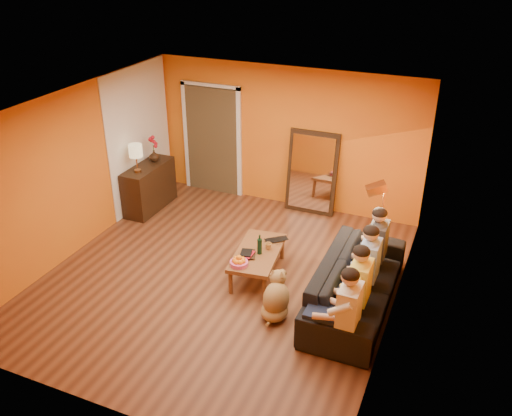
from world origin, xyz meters
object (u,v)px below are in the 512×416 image
at_px(mirror_frame, 312,172).
at_px(wine_bottle, 260,244).
at_px(person_mid_left, 359,288).
at_px(sideboard, 149,187).
at_px(floor_lamp, 380,230).
at_px(tumbler, 268,246).
at_px(person_mid_right, 369,266).
at_px(vase, 154,156).
at_px(person_far_right, 377,247).
at_px(laptop, 278,242).
at_px(coffee_table, 258,263).
at_px(table_lamp, 136,158).
at_px(dog, 276,296).
at_px(person_far_left, 349,313).
at_px(sofa, 356,283).

relative_size(mirror_frame, wine_bottle, 4.90).
bearing_deg(person_mid_left, sideboard, 156.61).
relative_size(floor_lamp, wine_bottle, 4.65).
bearing_deg(mirror_frame, sideboard, -158.84).
bearing_deg(tumbler, wine_bottle, -112.38).
relative_size(sideboard, person_mid_right, 0.97).
bearing_deg(vase, person_far_right, -13.39).
height_order(floor_lamp, vase, floor_lamp).
bearing_deg(laptop, coffee_table, -157.14).
bearing_deg(person_mid_right, table_lamp, 166.61).
relative_size(person_far_right, laptop, 3.42).
height_order(laptop, vase, vase).
bearing_deg(floor_lamp, dog, -145.37).
height_order(sideboard, person_far_left, person_far_left).
height_order(coffee_table, vase, vase).
height_order(sofa, vase, vase).
distance_m(floor_lamp, laptop, 1.53).
xyz_separation_m(mirror_frame, dog, (0.53, -3.18, -0.43)).
xyz_separation_m(sideboard, person_mid_right, (4.37, -1.34, 0.18)).
relative_size(floor_lamp, laptop, 4.03).
height_order(mirror_frame, coffee_table, mirror_frame).
bearing_deg(wine_bottle, vase, 150.19).
distance_m(dog, tumbler, 1.06).
distance_m(wine_bottle, tumbler, 0.21).
distance_m(mirror_frame, laptop, 2.04).
relative_size(coffee_table, laptop, 3.42).
xyz_separation_m(mirror_frame, sideboard, (-2.79, -1.08, -0.34)).
bearing_deg(mirror_frame, person_far_left, -65.83).
bearing_deg(wine_bottle, person_mid_left, -19.08).
bearing_deg(table_lamp, vase, 90.00).
xyz_separation_m(table_lamp, dog, (3.32, -1.80, -0.77)).
bearing_deg(person_mid_left, dog, -168.81).
relative_size(person_far_left, tumbler, 12.00).
bearing_deg(wine_bottle, person_far_left, -34.57).
relative_size(coffee_table, wine_bottle, 3.94).
xyz_separation_m(wine_bottle, vase, (-2.77, 1.59, 0.38)).
height_order(sofa, coffee_table, sofa).
relative_size(sofa, laptop, 6.78).
bearing_deg(wine_bottle, dog, -53.84).
xyz_separation_m(person_far_left, wine_bottle, (-1.60, 1.10, -0.03)).
xyz_separation_m(floor_lamp, person_mid_right, (0.03, -0.84, -0.11)).
height_order(coffee_table, person_mid_left, person_mid_left).
distance_m(mirror_frame, person_far_left, 3.86).
height_order(mirror_frame, sideboard, mirror_frame).
xyz_separation_m(table_lamp, vase, (0.00, 0.55, -0.15)).
distance_m(sideboard, coffee_table, 3.01).
relative_size(person_far_left, person_mid_right, 1.00).
relative_size(dog, wine_bottle, 2.15).
distance_m(tumbler, vase, 3.21).
height_order(tumbler, vase, vase).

